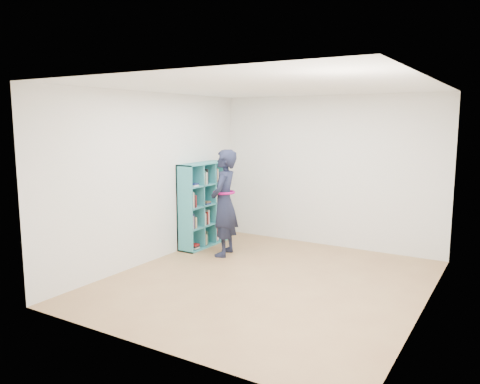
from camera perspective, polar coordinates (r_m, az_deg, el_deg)
The scene contains 9 objects.
floor at distance 6.49m, azimuth 3.29°, elevation -10.85°, with size 4.50×4.50×0.00m, color #946843.
ceiling at distance 6.14m, azimuth 3.51°, elevation 12.69°, with size 4.50×4.50×0.00m, color white.
wall_left at distance 7.32m, azimuth -10.59°, elevation 1.71°, with size 0.02×4.50×2.60m, color silver.
wall_right at distance 5.55m, azimuth 21.98°, elevation -0.95°, with size 0.02×4.50×2.60m, color silver.
wall_back at distance 8.23m, azimuth 10.73°, elevation 2.46°, with size 4.00×0.02×2.60m, color silver.
wall_front at distance 4.35m, azimuth -10.58°, elevation -2.98°, with size 4.00×0.02×2.60m, color silver.
bookshelf at distance 8.16m, azimuth -4.63°, elevation -1.69°, with size 0.32×1.09×1.46m.
person at distance 7.52m, azimuth -1.94°, elevation -1.33°, with size 0.56×0.71×1.72m.
smartphone at distance 7.63m, azimuth -2.71°, elevation -0.34°, with size 0.05×0.11×0.15m.
Camera 1 is at (2.85, -5.42, 2.17)m, focal length 35.00 mm.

